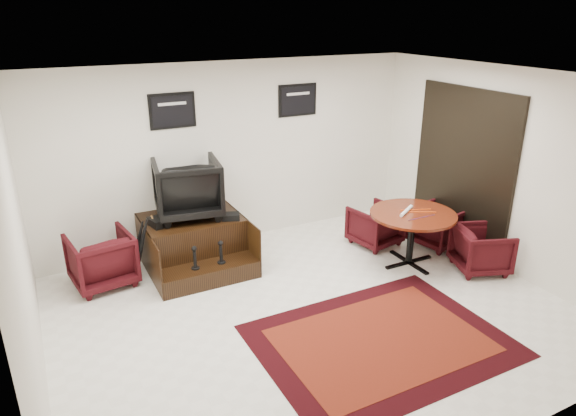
# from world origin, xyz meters

# --- Properties ---
(ground) EXTENTS (6.00, 6.00, 0.00)m
(ground) POSITION_xyz_m (0.00, 0.00, 0.00)
(ground) COLOR white
(ground) RESTS_ON ground
(room_shell) EXTENTS (6.02, 5.02, 2.81)m
(room_shell) POSITION_xyz_m (0.41, 0.12, 1.79)
(room_shell) COLOR silver
(room_shell) RESTS_ON ground
(area_rug) EXTENTS (2.72, 2.04, 0.01)m
(area_rug) POSITION_xyz_m (0.38, -0.86, 0.01)
(area_rug) COLOR black
(area_rug) RESTS_ON ground
(shine_podium) EXTENTS (1.38, 1.42, 0.71)m
(shine_podium) POSITION_xyz_m (-0.89, 1.91, 0.33)
(shine_podium) COLOR black
(shine_podium) RESTS_ON ground
(shine_chair) EXTENTS (1.01, 0.97, 0.92)m
(shine_chair) POSITION_xyz_m (-0.89, 2.05, 1.17)
(shine_chair) COLOR black
(shine_chair) RESTS_ON shine_podium
(shoes_pair) EXTENTS (0.28, 0.33, 0.11)m
(shoes_pair) POSITION_xyz_m (-1.36, 1.88, 0.77)
(shoes_pair) COLOR black
(shoes_pair) RESTS_ON shine_podium
(polish_kit) EXTENTS (0.30, 0.25, 0.09)m
(polish_kit) POSITION_xyz_m (-0.41, 1.64, 0.76)
(polish_kit) COLOR black
(polish_kit) RESTS_ON shine_podium
(umbrella_black) EXTENTS (0.34, 0.13, 0.92)m
(umbrella_black) POSITION_xyz_m (-1.68, 1.77, 0.46)
(umbrella_black) COLOR black
(umbrella_black) RESTS_ON ground
(umbrella_hooked) EXTENTS (0.31, 0.11, 0.82)m
(umbrella_hooked) POSITION_xyz_m (-1.69, 1.95, 0.41)
(umbrella_hooked) COLOR black
(umbrella_hooked) RESTS_ON ground
(armchair_side) EXTENTS (0.87, 0.83, 0.80)m
(armchair_side) POSITION_xyz_m (-2.16, 1.91, 0.40)
(armchair_side) COLOR black
(armchair_side) RESTS_ON ground
(meeting_table) EXTENTS (1.21, 1.21, 0.79)m
(meeting_table) POSITION_xyz_m (1.90, 0.49, 0.70)
(meeting_table) COLOR #47180A
(meeting_table) RESTS_ON ground
(table_chair_back) EXTENTS (0.78, 0.75, 0.70)m
(table_chair_back) POSITION_xyz_m (1.85, 1.28, 0.35)
(table_chair_back) COLOR black
(table_chair_back) RESTS_ON ground
(table_chair_window) EXTENTS (0.76, 0.79, 0.70)m
(table_chair_window) POSITION_xyz_m (2.70, 0.81, 0.35)
(table_chair_window) COLOR black
(table_chair_window) RESTS_ON ground
(table_chair_corner) EXTENTS (0.84, 0.87, 0.71)m
(table_chair_corner) POSITION_xyz_m (2.65, -0.13, 0.35)
(table_chair_corner) COLOR black
(table_chair_corner) RESTS_ON ground
(paper_roll) EXTENTS (0.38, 0.26, 0.05)m
(paper_roll) POSITION_xyz_m (1.82, 0.55, 0.82)
(paper_roll) COLOR white
(paper_roll) RESTS_ON meeting_table
(table_clutter) EXTENTS (0.56, 0.36, 0.01)m
(table_clutter) POSITION_xyz_m (1.97, 0.46, 0.80)
(table_clutter) COLOR #F04C0D
(table_clutter) RESTS_ON meeting_table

